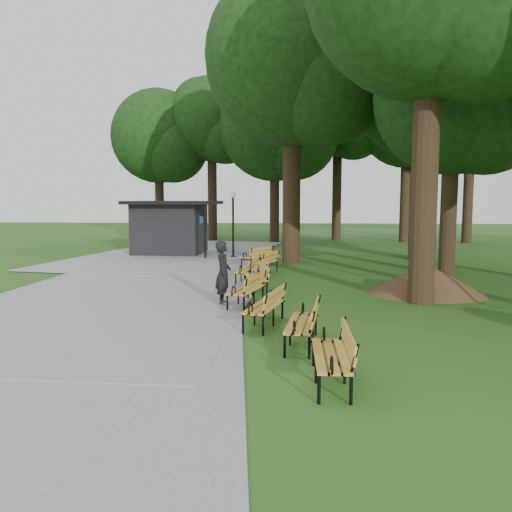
# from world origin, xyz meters

# --- Properties ---
(ground) EXTENTS (100.00, 100.00, 0.00)m
(ground) POSITION_xyz_m (0.00, 0.00, 0.00)
(ground) COLOR #235017
(ground) RESTS_ON ground
(path) EXTENTS (12.00, 38.00, 0.06)m
(path) POSITION_xyz_m (-4.00, 3.00, 0.03)
(path) COLOR gray
(path) RESTS_ON ground
(person) EXTENTS (0.43, 0.64, 1.73)m
(person) POSITION_xyz_m (-0.76, 1.10, 0.86)
(person) COLOR black
(person) RESTS_ON ground
(kiosk) EXTENTS (4.62, 4.08, 2.76)m
(kiosk) POSITION_xyz_m (-5.24, 13.86, 1.38)
(kiosk) COLOR black
(kiosk) RESTS_ON ground
(lamp_post) EXTENTS (0.32, 0.32, 3.24)m
(lamp_post) POSITION_xyz_m (-1.77, 12.39, 2.32)
(lamp_post) COLOR black
(lamp_post) RESTS_ON ground
(dirt_mound) EXTENTS (2.96, 2.96, 0.89)m
(dirt_mound) POSITION_xyz_m (5.12, 3.07, 0.45)
(dirt_mound) COLOR #47301C
(dirt_mound) RESTS_ON ground
(bench_0) EXTENTS (0.64, 1.90, 0.88)m
(bench_0) POSITION_xyz_m (1.67, -4.76, 0.44)
(bench_0) COLOR gold
(bench_0) RESTS_ON ground
(bench_1) EXTENTS (0.86, 1.96, 0.88)m
(bench_1) POSITION_xyz_m (1.26, -2.72, 0.44)
(bench_1) COLOR gold
(bench_1) RESTS_ON ground
(bench_2) EXTENTS (1.06, 2.00, 0.88)m
(bench_2) POSITION_xyz_m (0.45, -1.19, 0.44)
(bench_2) COLOR gold
(bench_2) RESTS_ON ground
(bench_3) EXTENTS (1.08, 2.00, 0.88)m
(bench_3) POSITION_xyz_m (-0.13, 0.94, 0.44)
(bench_3) COLOR gold
(bench_3) RESTS_ON ground
(bench_4) EXTENTS (1.04, 1.99, 0.88)m
(bench_4) POSITION_xyz_m (-0.04, 3.18, 0.44)
(bench_4) COLOR gold
(bench_4) RESTS_ON ground
(bench_5) EXTENTS (0.86, 1.96, 0.88)m
(bench_5) POSITION_xyz_m (-0.44, 4.89, 0.44)
(bench_5) COLOR gold
(bench_5) RESTS_ON ground
(bench_6) EXTENTS (1.20, 2.00, 0.88)m
(bench_6) POSITION_xyz_m (0.04, 6.99, 0.44)
(bench_6) COLOR gold
(bench_6) RESTS_ON ground
(bench_7) EXTENTS (1.51, 1.96, 0.88)m
(bench_7) POSITION_xyz_m (-0.38, 9.08, 0.44)
(bench_7) COLOR gold
(bench_7) RESTS_ON ground
(lawn_tree_1) EXTENTS (5.77, 5.77, 9.49)m
(lawn_tree_1) POSITION_xyz_m (6.90, 7.16, 6.57)
(lawn_tree_1) COLOR black
(lawn_tree_1) RESTS_ON ground
(lawn_tree_2) EXTENTS (7.59, 7.59, 12.70)m
(lawn_tree_2) POSITION_xyz_m (1.06, 10.49, 8.85)
(lawn_tree_2) COLOR black
(lawn_tree_2) RESTS_ON ground
(lawn_tree_4) EXTENTS (6.52, 6.52, 11.31)m
(lawn_tree_4) POSITION_xyz_m (7.14, 12.92, 7.98)
(lawn_tree_4) COLOR black
(lawn_tree_4) RESTS_ON ground
(tree_backdrop) EXTENTS (36.43, 9.83, 16.51)m
(tree_backdrop) POSITION_xyz_m (6.12, 22.94, 8.25)
(tree_backdrop) COLOR black
(tree_backdrop) RESTS_ON ground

